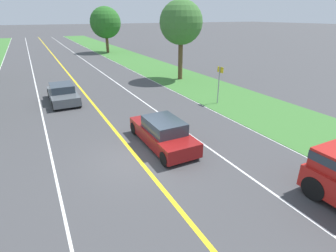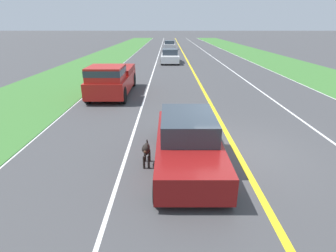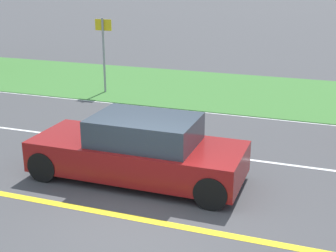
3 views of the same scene
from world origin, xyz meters
TOP-DOWN VIEW (x-y plane):
  - ground_plane at (0.00, 0.00)m, footprint 400.00×400.00m
  - centre_divider_line at (0.00, 0.00)m, footprint 0.18×160.00m
  - lane_edge_line_right at (7.00, 0.00)m, footprint 0.14×160.00m
  - lane_dash_same_dir at (3.50, 0.00)m, footprint 0.10×160.00m
  - grass_verge_right at (10.00, 0.00)m, footprint 6.00×160.00m
  - ego_car at (1.63, 0.69)m, footprint 1.80×4.58m
  - dog at (2.81, 0.96)m, footprint 0.21×1.04m
  - street_sign at (8.26, 4.90)m, footprint 0.11×0.64m

SIDE VIEW (x-z plane):
  - ground_plane at x=0.00m, z-range 0.00..0.00m
  - centre_divider_line at x=0.00m, z-range 0.00..0.01m
  - lane_edge_line_right at x=7.00m, z-range 0.00..0.01m
  - lane_dash_same_dir at x=3.50m, z-range 0.00..0.01m
  - grass_verge_right at x=10.00m, z-range 0.00..0.03m
  - dog at x=2.81m, z-range 0.11..0.90m
  - ego_car at x=1.63m, z-range -0.05..1.37m
  - street_sign at x=8.26m, z-range 0.34..3.07m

